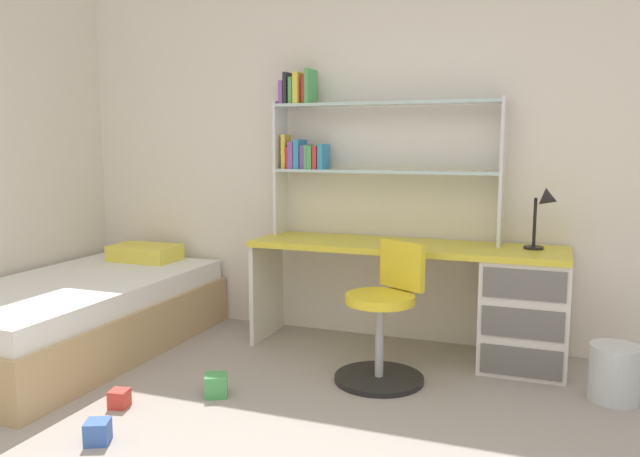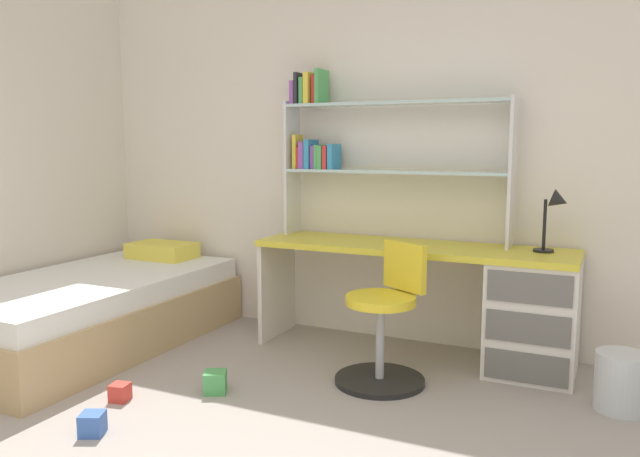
# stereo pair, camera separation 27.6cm
# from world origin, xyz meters

# --- Properties ---
(room_shell) EXTENTS (6.15, 6.54, 2.66)m
(room_shell) POSITION_xyz_m (-1.34, 1.36, 1.33)
(room_shell) COLOR silver
(room_shell) RESTS_ON ground_plane
(desk) EXTENTS (2.02, 0.55, 0.73)m
(desk) POSITION_xyz_m (0.60, 2.47, 0.41)
(desk) COLOR gold
(desk) RESTS_ON ground_plane
(bookshelf_hutch) EXTENTS (1.55, 0.22, 1.15)m
(bookshelf_hutch) POSITION_xyz_m (-0.37, 2.63, 1.40)
(bookshelf_hutch) COLOR silver
(bookshelf_hutch) RESTS_ON desk
(desk_lamp) EXTENTS (0.20, 0.17, 0.38)m
(desk_lamp) POSITION_xyz_m (0.90, 2.51, 0.98)
(desk_lamp) COLOR black
(desk_lamp) RESTS_ON desk
(swivel_chair) EXTENTS (0.52, 0.52, 0.81)m
(swivel_chair) POSITION_xyz_m (0.06, 1.95, 0.32)
(swivel_chair) COLOR black
(swivel_chair) RESTS_ON ground_plane
(bed_platform) EXTENTS (1.13, 2.05, 0.60)m
(bed_platform) POSITION_xyz_m (-1.99, 1.73, 0.24)
(bed_platform) COLOR tan
(bed_platform) RESTS_ON ground_plane
(waste_bin) EXTENTS (0.26, 0.26, 0.30)m
(waste_bin) POSITION_xyz_m (1.30, 2.10, 0.15)
(waste_bin) COLOR silver
(waste_bin) RESTS_ON ground_plane
(toy_block_red_0) EXTENTS (0.11, 0.11, 0.09)m
(toy_block_red_0) POSITION_xyz_m (-1.13, 1.08, 0.05)
(toy_block_red_0) COLOR red
(toy_block_red_0) RESTS_ON ground_plane
(toy_block_blue_2) EXTENTS (0.14, 0.14, 0.11)m
(toy_block_blue_2) POSITION_xyz_m (-0.97, 0.72, 0.05)
(toy_block_blue_2) COLOR #3860B7
(toy_block_blue_2) RESTS_ON ground_plane
(toy_block_green_4) EXTENTS (0.16, 0.16, 0.12)m
(toy_block_green_4) POSITION_xyz_m (-0.73, 1.39, 0.06)
(toy_block_green_4) COLOR #479E51
(toy_block_green_4) RESTS_ON ground_plane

